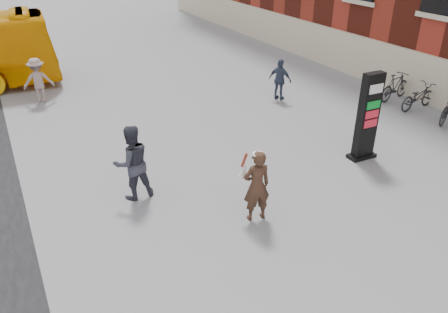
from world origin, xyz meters
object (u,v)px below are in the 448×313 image
info_pylon (368,117)px  bike_7 (395,87)px  pedestrian_c (280,80)px  pedestrian_a (132,163)px  pedestrian_b (38,80)px  bike_6 (418,97)px  woman (256,185)px

info_pylon → bike_7: size_ratio=1.44×
pedestrian_c → pedestrian_a: bearing=90.0°
pedestrian_b → pedestrian_c: bearing=157.4°
info_pylon → pedestrian_b: (-7.62, 9.30, -0.42)m
bike_6 → bike_7: (0.00, 1.08, 0.06)m
info_pylon → woman: (-4.35, -1.10, -0.38)m
info_pylon → pedestrian_c: size_ratio=1.62×
pedestrian_c → bike_6: size_ratio=0.88×
pedestrian_a → pedestrian_c: size_ratio=1.21×
bike_7 → woman: bearing=104.1°
pedestrian_a → bike_7: pedestrian_a is taller
info_pylon → pedestrian_b: info_pylon is taller
woman → info_pylon: bearing=-156.6°
woman → bike_6: 9.43m
bike_7 → pedestrian_c: bearing=50.4°
woman → bike_7: size_ratio=0.99×
woman → pedestrian_b: 10.90m
woman → pedestrian_c: woman is taller
pedestrian_b → bike_7: (12.18, -6.27, -0.32)m
pedestrian_a → bike_7: size_ratio=1.08×
pedestrian_b → bike_7: size_ratio=0.96×
pedestrian_c → woman: bearing=111.9°
pedestrian_c → bike_7: (3.92, -2.16, -0.26)m
info_pylon → bike_6: (4.56, 1.95, -0.81)m
pedestrian_c → bike_6: 5.10m
info_pylon → pedestrian_b: size_ratio=1.50×
info_pylon → pedestrian_a: bearing=172.2°
pedestrian_c → bike_6: bearing=-159.2°
info_pylon → bike_6: size_ratio=1.43×
woman → pedestrian_c: size_ratio=1.10×
bike_6 → pedestrian_a: bearing=89.1°
info_pylon → bike_7: (4.56, 3.03, -0.75)m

